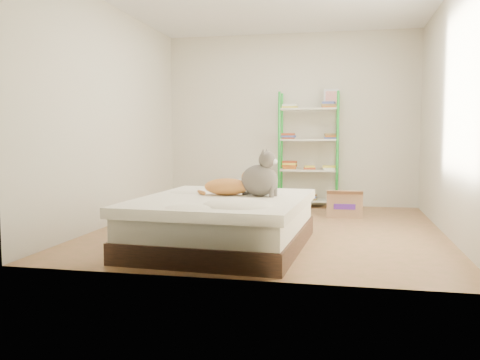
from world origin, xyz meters
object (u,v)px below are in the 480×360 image
(cardboard_box, at_px, (344,204))
(white_bin, at_px, (250,192))
(bed, at_px, (223,222))
(grey_cat, at_px, (260,173))
(shelf_unit, at_px, (309,150))
(orange_cat, at_px, (227,184))

(cardboard_box, height_order, white_bin, white_bin)
(bed, xyz_separation_m, white_bin, (-0.28, 2.90, -0.04))
(grey_cat, xyz_separation_m, white_bin, (-0.60, 2.74, -0.50))
(shelf_unit, xyz_separation_m, white_bin, (-0.88, -0.03, -0.64))
(orange_cat, distance_m, white_bin, 2.78)
(bed, height_order, shelf_unit, shelf_unit)
(bed, height_order, cardboard_box, bed)
(grey_cat, xyz_separation_m, shelf_unit, (0.28, 2.77, 0.15))
(bed, bearing_deg, white_bin, 98.98)
(bed, distance_m, shelf_unit, 3.05)
(shelf_unit, bearing_deg, grey_cat, -95.73)
(grey_cat, distance_m, white_bin, 2.85)
(shelf_unit, xyz_separation_m, cardboard_box, (0.53, -0.80, -0.68))
(grey_cat, bearing_deg, bed, 127.12)
(cardboard_box, xyz_separation_m, white_bin, (-1.41, 0.77, 0.04))
(orange_cat, height_order, white_bin, orange_cat)
(shelf_unit, bearing_deg, white_bin, -177.98)
(grey_cat, distance_m, cardboard_box, 2.20)
(orange_cat, xyz_separation_m, grey_cat, (0.33, -0.01, 0.11))
(grey_cat, relative_size, cardboard_box, 0.95)
(shelf_unit, relative_size, white_bin, 4.12)
(bed, relative_size, white_bin, 4.66)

